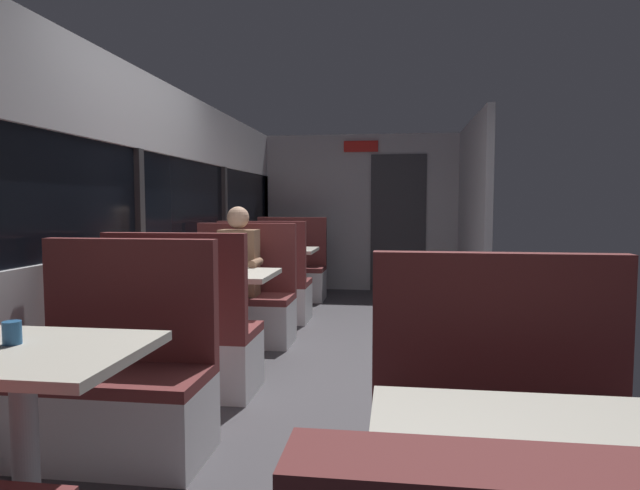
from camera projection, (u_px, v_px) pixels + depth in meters
The scene contains 17 objects.
ground_plane at pixel (325, 378), 4.07m from camera, with size 3.30×9.20×0.02m, color #423F44.
carriage_window_panel_left at pixel (137, 227), 4.18m from camera, with size 0.09×8.48×2.30m.
carriage_end_bulkhead at pixel (365, 214), 8.12m from camera, with size 2.90×0.11×2.30m.
carriage_aisle_panel_right at pixel (472, 215), 6.75m from camera, with size 0.08×2.40×2.30m, color #B2B2B7.
dining_table_near_window at pixel (22, 374), 2.08m from camera, with size 0.90×0.70×0.74m.
bench_near_window_facing_entry at pixel (117, 392), 2.79m from camera, with size 0.95×0.50×1.10m.
dining_table_mid_window at pixel (218, 285), 4.38m from camera, with size 0.90×0.70×0.74m.
bench_mid_window_facing_end at pixel (186, 345), 3.71m from camera, with size 0.95×0.50×1.10m.
bench_mid_window_facing_entry at pixel (242, 307), 5.09m from camera, with size 0.95×0.50×1.10m.
dining_table_far_window at pixel (279, 257), 6.67m from camera, with size 0.90×0.70×0.74m.
bench_far_window_facing_end at pixel (266, 291), 6.00m from camera, with size 0.95×0.50×1.10m.
bench_far_window_facing_entry at pixel (290, 275), 7.39m from camera, with size 0.95×0.50×1.10m.
dining_table_front_aisle at pixel (567, 488), 1.24m from camera, with size 0.90×0.70×0.74m.
bench_front_aisle_facing_entry at pixel (503, 472), 1.96m from camera, with size 0.95×0.50×1.10m.
seated_passenger at pixel (240, 286), 5.00m from camera, with size 0.47×0.55×1.26m.
coffee_cup_primary at pixel (276, 244), 6.80m from camera, with size 0.07×0.07×0.09m.
coffee_cup_secondary at pixel (12, 333), 2.12m from camera, with size 0.07×0.07×0.09m.
Camera 1 is at (0.50, -3.95, 1.28)m, focal length 30.78 mm.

